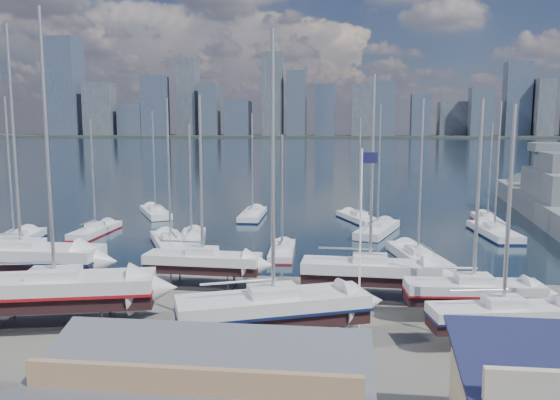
# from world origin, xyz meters

# --- Properties ---
(ground) EXTENTS (1400.00, 1400.00, 0.00)m
(ground) POSITION_xyz_m (0.00, -10.00, 0.00)
(ground) COLOR #605E59
(ground) RESTS_ON ground
(water) EXTENTS (1400.00, 600.00, 0.40)m
(water) POSITION_xyz_m (0.00, 300.00, -0.15)
(water) COLOR #1A2D3D
(water) RESTS_ON ground
(far_shore) EXTENTS (1400.00, 80.00, 2.20)m
(far_shore) POSITION_xyz_m (0.00, 560.00, 1.10)
(far_shore) COLOR #2D332D
(far_shore) RESTS_ON ground
(skyline) EXTENTS (639.14, 43.80, 107.69)m
(skyline) POSITION_xyz_m (-7.83, 553.76, 39.09)
(skyline) COLOR #475166
(skyline) RESTS_ON far_shore
(sailboat_cradle_0) EXTENTS (12.31, 3.50, 19.58)m
(sailboat_cradle_0) POSITION_xyz_m (-19.24, -5.01, 2.26)
(sailboat_cradle_0) COLOR #2D2D33
(sailboat_cradle_0) RESTS_ON ground
(sailboat_cradle_1) EXTENTS (12.39, 6.07, 19.05)m
(sailboat_cradle_1) POSITION_xyz_m (-12.36, -12.56, 2.23)
(sailboat_cradle_1) COLOR #2D2D33
(sailboat_cradle_1) RESTS_ON ground
(sailboat_cradle_2) EXTENTS (8.88, 2.81, 14.47)m
(sailboat_cradle_2) POSITION_xyz_m (-5.44, -3.62, 2.00)
(sailboat_cradle_2) COLOR #2D2D33
(sailboat_cradle_2) RESTS_ON ground
(sailboat_cradle_3) EXTENTS (11.12, 6.73, 17.29)m
(sailboat_cradle_3) POSITION_xyz_m (1.30, -14.03, 2.14)
(sailboat_cradle_3) COLOR #2D2D33
(sailboat_cradle_3) RESTS_ON ground
(sailboat_cradle_4) EXTENTS (9.69, 3.07, 15.69)m
(sailboat_cradle_4) POSITION_xyz_m (7.06, -5.13, 2.06)
(sailboat_cradle_4) COLOR #2D2D33
(sailboat_cradle_4) RESTS_ON ground
(sailboat_cradle_5) EXTENTS (8.42, 3.75, 13.36)m
(sailboat_cradle_5) POSITION_xyz_m (13.89, -13.19, 1.94)
(sailboat_cradle_5) COLOR #2D2D33
(sailboat_cradle_5) RESTS_ON ground
(sailboat_cradle_6) EXTENTS (8.61, 2.95, 13.86)m
(sailboat_cradle_6) POSITION_xyz_m (13.29, -8.89, 1.96)
(sailboat_cradle_6) COLOR #2D2D33
(sailboat_cradle_6) RESTS_ON ground
(sailboat_moored_0) EXTENTS (4.91, 10.97, 15.85)m
(sailboat_moored_0) POSITION_xyz_m (-28.28, 8.11, 0.31)
(sailboat_moored_0) COLOR black
(sailboat_moored_0) RESTS_ON water
(sailboat_moored_1) EXTENTS (2.62, 9.10, 13.57)m
(sailboat_moored_1) POSITION_xyz_m (-22.79, 14.95, 0.31)
(sailboat_moored_1) COLOR black
(sailboat_moored_1) RESTS_ON water
(sailboat_moored_2) EXTENTS (7.20, 9.92, 14.84)m
(sailboat_moored_2) POSITION_xyz_m (-20.35, 28.09, 0.32)
(sailboat_moored_2) COLOR black
(sailboat_moored_2) RESTS_ON water
(sailboat_moored_3) EXTENTS (7.22, 10.64, 15.58)m
(sailboat_moored_3) POSITION_xyz_m (-12.02, 8.89, 0.31)
(sailboat_moored_3) COLOR black
(sailboat_moored_3) RESTS_ON water
(sailboat_moored_4) EXTENTS (3.97, 8.92, 13.01)m
(sailboat_moored_4) POSITION_xyz_m (-10.73, 11.97, 0.32)
(sailboat_moored_4) COLOR black
(sailboat_moored_4) RESTS_ON water
(sailboat_moored_5) EXTENTS (2.93, 9.78, 14.53)m
(sailboat_moored_5) POSITION_xyz_m (-6.82, 27.73, 0.31)
(sailboat_moored_5) COLOR black
(sailboat_moored_5) RESTS_ON water
(sailboat_moored_6) EXTENTS (2.64, 8.10, 11.96)m
(sailboat_moored_6) POSITION_xyz_m (-0.58, 7.38, 0.31)
(sailboat_moored_6) COLOR black
(sailboat_moored_6) RESTS_ON water
(sailboat_moored_7) EXTENTS (5.88, 10.54, 15.35)m
(sailboat_moored_7) POSITION_xyz_m (9.08, 18.84, 0.32)
(sailboat_moored_7) COLOR black
(sailboat_moored_7) RESTS_ON water
(sailboat_moored_8) EXTENTS (5.98, 9.61, 13.94)m
(sailboat_moored_8) POSITION_xyz_m (7.17, 26.75, 0.31)
(sailboat_moored_8) COLOR black
(sailboat_moored_8) RESTS_ON water
(sailboat_moored_9) EXTENTS (4.96, 10.49, 15.28)m
(sailboat_moored_9) POSITION_xyz_m (11.91, 6.03, 0.32)
(sailboat_moored_9) COLOR black
(sailboat_moored_9) RESTS_ON water
(sailboat_moored_10) EXTENTS (3.90, 10.68, 15.63)m
(sailboat_moored_10) POSITION_xyz_m (21.95, 19.03, 0.31)
(sailboat_moored_10) COLOR black
(sailboat_moored_10) RESTS_ON water
(sailboat_moored_11) EXTENTS (2.72, 8.92, 13.24)m
(sailboat_moored_11) POSITION_xyz_m (23.33, 27.39, 0.31)
(sailboat_moored_11) COLOR black
(sailboat_moored_11) RESTS_ON water
(naval_ship_east) EXTENTS (13.56, 51.48, 18.58)m
(naval_ship_east) POSITION_xyz_m (33.67, 32.12, 1.67)
(naval_ship_east) COLOR slate
(naval_ship_east) RESTS_ON water
(car_a) EXTENTS (2.06, 4.44, 1.47)m
(car_a) POSITION_xyz_m (-6.14, -21.04, 0.74)
(car_a) COLOR gray
(car_a) RESTS_ON ground
(car_b) EXTENTS (4.97, 3.09, 1.55)m
(car_b) POSITION_xyz_m (-6.95, -20.27, 0.77)
(car_b) COLOR gray
(car_b) RESTS_ON ground
(car_c) EXTENTS (2.32, 4.71, 1.29)m
(car_c) POSITION_xyz_m (-2.24, -18.99, 0.64)
(car_c) COLOR gray
(car_c) RESTS_ON ground
(flagpole) EXTENTS (0.97, 0.12, 10.93)m
(flagpole) POSITION_xyz_m (6.22, -10.82, 6.23)
(flagpole) COLOR white
(flagpole) RESTS_ON ground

